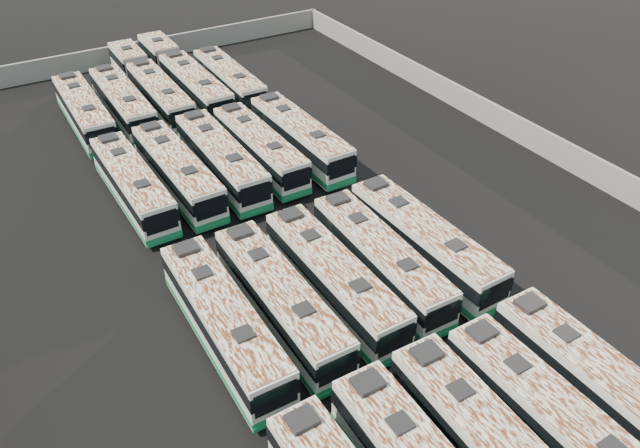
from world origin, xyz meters
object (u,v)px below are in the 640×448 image
Objects in this scene: bus_back_far_right at (229,81)px; bus_midfront_far_left at (224,322)px; bus_back_far_left at (84,112)px; bus_midback_far_right at (300,138)px; bus_midback_left at (178,172)px; bus_front_far_right at (603,390)px; bus_midback_center at (221,160)px; bus_midfront_right at (380,259)px; bus_back_left at (123,103)px; bus_midback_far_left at (133,185)px; bus_midfront_far_right at (424,242)px; bus_midfront_left at (281,300)px; bus_front_right at (555,424)px; bus_back_center at (150,84)px; bus_midback_right at (260,148)px; bus_back_right at (183,76)px; bus_midfront_center at (334,279)px.

bus_midfront_far_left is at bearing -113.80° from bus_back_far_right.
bus_midback_far_right is at bearing -44.56° from bus_back_far_left.
bus_midback_left is 1.02× the size of bus_back_far_right.
bus_back_far_left is at bearing 107.37° from bus_front_far_right.
bus_front_far_right is 30.31m from bus_midback_center.
bus_midfront_right is 0.99× the size of bus_back_far_left.
bus_back_left is at bearing 126.00° from bus_midback_far_right.
bus_midfront_right reaches higher than bus_midback_far_left.
bus_midfront_far_right is (13.59, 0.08, 0.00)m from bus_midfront_far_left.
bus_midfront_left is at bearing 127.20° from bus_front_far_right.
bus_midfront_far_right is at bearing -91.38° from bus_midback_far_right.
bus_back_center is (-3.40, 46.46, -0.02)m from bus_front_right.
bus_back_left is at bearing 104.60° from bus_midback_center.
bus_midfront_far_left is 1.02× the size of bus_midfront_left.
bus_back_far_right is (10.18, 29.66, -0.02)m from bus_midfront_left.
bus_midfront_far_right is 1.04× the size of bus_midback_right.
bus_back_right reaches higher than bus_midback_left.
bus_midback_far_right is (0.08, 29.51, 0.01)m from bus_front_far_right.
bus_back_center is at bearing -177.84° from bus_back_right.
bus_midback_far_right reaches higher than bus_back_center.
bus_midfront_right reaches higher than bus_midback_right.
bus_front_far_right is 1.01× the size of bus_back_far_left.
bus_midfront_center is at bearing -83.08° from bus_back_left.
bus_back_left reaches higher than bus_midfront_left.
bus_front_far_right reaches higher than bus_back_left.
bus_midfront_far_right reaches higher than bus_midfront_right.
bus_back_center is at bearing 42.05° from bus_back_left.
bus_back_center is (3.42, 3.06, -0.05)m from bus_back_left.
bus_front_far_right reaches higher than bus_back_far_left.
bus_back_far_left is at bearing -162.50° from bus_back_right.
bus_midfront_left reaches higher than bus_back_center.
bus_midfront_center reaches higher than bus_front_right.
bus_back_right is at bearing 94.07° from bus_front_far_right.
bus_midback_far_left is at bearing -179.87° from bus_midback_right.
bus_midfront_far_left is 1.03× the size of bus_midfront_right.
bus_midback_left is at bearing -101.20° from bus_back_center.
bus_midback_center is 15.34m from bus_back_far_left.
bus_midfront_right is 32.96m from bus_back_center.
bus_midback_far_right is (13.70, -0.07, 0.06)m from bus_midback_far_left.
bus_midback_center is (6.85, 16.08, 0.00)m from bus_midfront_far_left.
bus_midback_far_right is (3.51, 29.64, 0.04)m from bus_front_right.
bus_back_far_right is at bearing 88.57° from bus_midfront_far_right.
bus_midfront_far_left is 1.01× the size of bus_midback_left.
bus_midfront_right is 1.01× the size of bus_midback_far_left.
bus_back_far_right is (3.38, -3.38, -0.05)m from bus_back_right.
bus_midfront_far_right is at bearing -78.69° from bus_midback_right.
bus_back_far_right is (6.77, -3.25, 0.01)m from bus_back_center.
bus_back_center is at bearing 155.18° from bus_back_far_right.
bus_front_far_right is at bearing -74.77° from bus_midfront_right.
bus_back_far_left is 1.01× the size of bus_back_far_right.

